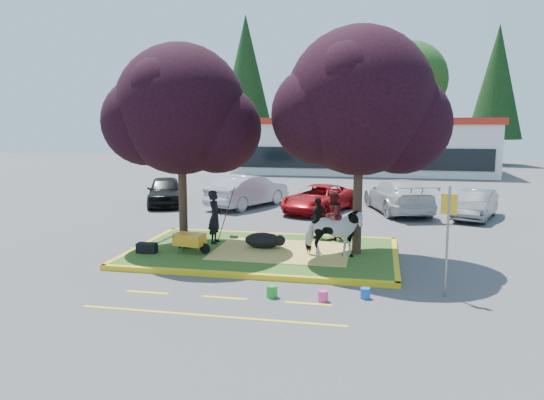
% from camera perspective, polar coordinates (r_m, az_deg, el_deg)
% --- Properties ---
extents(ground, '(90.00, 90.00, 0.00)m').
position_cam_1_polar(ground, '(16.84, -0.95, -5.91)').
color(ground, '#424244').
rests_on(ground, ground).
extents(median_island, '(8.00, 5.00, 0.15)m').
position_cam_1_polar(median_island, '(16.82, -0.95, -5.66)').
color(median_island, '#2C4D18').
rests_on(median_island, ground).
extents(curb_near, '(8.30, 0.16, 0.15)m').
position_cam_1_polar(curb_near, '(14.40, -3.21, -8.13)').
color(curb_near, yellow).
rests_on(curb_near, ground).
extents(curb_far, '(8.30, 0.16, 0.15)m').
position_cam_1_polar(curb_far, '(19.28, 0.72, -3.81)').
color(curb_far, yellow).
rests_on(curb_far, ground).
extents(curb_left, '(0.16, 5.30, 0.15)m').
position_cam_1_polar(curb_left, '(18.12, -13.69, -4.86)').
color(curb_left, yellow).
rests_on(curb_left, ground).
extents(curb_right, '(0.16, 5.30, 0.15)m').
position_cam_1_polar(curb_right, '(16.45, 13.15, -6.22)').
color(curb_right, yellow).
rests_on(curb_right, ground).
extents(straw_bedding, '(4.20, 3.00, 0.01)m').
position_cam_1_polar(straw_bedding, '(16.68, 1.07, -5.50)').
color(straw_bedding, '#E1C95D').
rests_on(straw_bedding, median_island).
extents(tree_purple_left, '(5.06, 4.20, 6.51)m').
position_cam_1_polar(tree_purple_left, '(17.48, -9.75, 8.94)').
color(tree_purple_left, black).
rests_on(tree_purple_left, median_island).
extents(tree_purple_right, '(5.30, 4.40, 6.82)m').
position_cam_1_polar(tree_purple_right, '(16.10, 9.50, 9.71)').
color(tree_purple_right, black).
rests_on(tree_purple_right, median_island).
extents(fire_lane_stripe_a, '(1.10, 0.12, 0.01)m').
position_cam_1_polar(fire_lane_stripe_a, '(13.63, -13.27, -9.65)').
color(fire_lane_stripe_a, yellow).
rests_on(fire_lane_stripe_a, ground).
extents(fire_lane_stripe_b, '(1.10, 0.12, 0.01)m').
position_cam_1_polar(fire_lane_stripe_b, '(12.94, -5.07, -10.44)').
color(fire_lane_stripe_b, yellow).
rests_on(fire_lane_stripe_b, ground).
extents(fire_lane_stripe_c, '(1.10, 0.12, 0.01)m').
position_cam_1_polar(fire_lane_stripe_c, '(12.54, 3.89, -11.06)').
color(fire_lane_stripe_c, yellow).
rests_on(fire_lane_stripe_c, ground).
extents(fire_lane_long, '(6.00, 0.10, 0.01)m').
position_cam_1_polar(fire_lane_long, '(11.86, -6.76, -12.26)').
color(fire_lane_long, yellow).
rests_on(fire_lane_long, ground).
extents(retail_building, '(20.40, 8.40, 4.40)m').
position_cam_1_polar(retail_building, '(43.96, 9.63, 5.91)').
color(retail_building, silver).
rests_on(retail_building, ground).
extents(treeline, '(46.58, 7.80, 14.63)m').
position_cam_1_polar(treeline, '(53.68, 9.32, 12.23)').
color(treeline, black).
rests_on(treeline, ground).
extents(cow, '(1.80, 0.87, 1.50)m').
position_cam_1_polar(cow, '(15.87, 6.60, -3.52)').
color(cow, white).
rests_on(cow, median_island).
extents(calf, '(1.21, 0.74, 0.51)m').
position_cam_1_polar(calf, '(17.00, -0.99, -4.36)').
color(calf, black).
rests_on(calf, median_island).
extents(handler, '(0.46, 0.66, 1.76)m').
position_cam_1_polar(handler, '(17.72, -6.17, -1.81)').
color(handler, black).
rests_on(handler, median_island).
extents(visitor_a, '(0.93, 1.01, 1.67)m').
position_cam_1_polar(visitor_a, '(18.21, 6.55, -1.69)').
color(visitor_a, '#401216').
rests_on(visitor_a, median_island).
extents(visitor_b, '(0.72, 0.91, 1.44)m').
position_cam_1_polar(visitor_b, '(18.40, 5.00, -1.92)').
color(visitor_b, black).
rests_on(visitor_b, median_island).
extents(wheelbarrow, '(1.64, 0.67, 0.62)m').
position_cam_1_polar(wheelbarrow, '(16.53, -8.84, -4.24)').
color(wheelbarrow, black).
rests_on(wheelbarrow, median_island).
extents(gear_bag_dark, '(0.62, 0.36, 0.31)m').
position_cam_1_polar(gear_bag_dark, '(16.89, -13.31, -5.03)').
color(gear_bag_dark, black).
rests_on(gear_bag_dark, median_island).
extents(gear_bag_green, '(0.40, 0.26, 0.21)m').
position_cam_1_polar(gear_bag_green, '(17.34, -9.37, -4.73)').
color(gear_bag_green, black).
rests_on(gear_bag_green, median_island).
extents(sign_post, '(0.37, 0.11, 2.69)m').
position_cam_1_polar(sign_post, '(13.24, 18.40, -2.93)').
color(sign_post, slate).
rests_on(sign_post, ground).
extents(bucket_green, '(0.31, 0.31, 0.29)m').
position_cam_1_polar(bucket_green, '(12.90, -0.00, -9.81)').
color(bucket_green, green).
rests_on(bucket_green, ground).
extents(bucket_pink, '(0.30, 0.30, 0.26)m').
position_cam_1_polar(bucket_pink, '(12.68, 5.51, -10.25)').
color(bucket_pink, '#E23293').
rests_on(bucket_pink, ground).
extents(bucket_blue, '(0.24, 0.24, 0.26)m').
position_cam_1_polar(bucket_blue, '(13.02, 10.00, -9.84)').
color(bucket_blue, blue).
rests_on(bucket_blue, ground).
extents(car_black, '(3.11, 4.52, 1.43)m').
position_cam_1_polar(car_black, '(26.96, -11.43, 0.96)').
color(car_black, black).
rests_on(car_black, ground).
extents(car_silver, '(3.44, 5.03, 1.57)m').
position_cam_1_polar(car_silver, '(25.99, -2.61, 1.00)').
color(car_silver, '#9FA1A6').
rests_on(car_silver, ground).
extents(car_red, '(3.49, 4.96, 1.26)m').
position_cam_1_polar(car_red, '(24.53, 5.03, 0.15)').
color(car_red, '#A60D12').
rests_on(car_red, ground).
extents(car_white, '(3.55, 5.70, 1.54)m').
position_cam_1_polar(car_white, '(25.07, 13.43, 0.46)').
color(car_white, silver).
rests_on(car_white, ground).
extents(car_grey, '(2.49, 3.99, 1.24)m').
position_cam_1_polar(car_grey, '(24.45, 21.05, -0.44)').
color(car_grey, '#575B5F').
rests_on(car_grey, ground).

